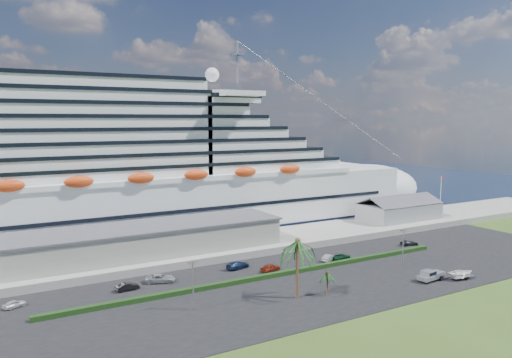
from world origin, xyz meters
TOP-DOWN VIEW (x-y plane):
  - ground at (0.00, 0.00)m, footprint 420.00×420.00m
  - asphalt_lot at (0.00, 11.00)m, footprint 140.00×38.00m
  - wharf at (0.00, 40.00)m, footprint 240.00×20.00m
  - water at (0.00, 130.00)m, footprint 420.00×160.00m
  - cruise_ship at (-21.53, 64.00)m, footprint 191.00×38.00m
  - terminal_building at (-25.00, 40.00)m, footprint 61.00×15.00m
  - port_shed at (52.00, 40.00)m, footprint 24.00×12.31m
  - flagpole at (70.04, 40.00)m, footprint 1.08×0.16m
  - hedge at (-8.00, 16.00)m, footprint 88.00×1.10m
  - lamp_post_left at (-28.00, 8.00)m, footprint 1.60×0.35m
  - lamp_post_right at (20.00, 8.00)m, footprint 1.60×0.35m
  - palm_tall at (-10.00, 4.00)m, footprint 8.82×8.82m
  - palm_short at (-4.50, 2.50)m, footprint 3.53×3.53m
  - parked_car_0 at (-53.55, 23.96)m, footprint 4.03×2.78m
  - parked_car_1 at (-34.84, 22.90)m, footprint 4.43×1.92m
  - parked_car_2 at (-28.02, 24.24)m, footprint 6.27×4.64m
  - parked_car_3 at (-10.87, 24.76)m, footprint 5.80×3.44m
  - parked_car_4 at (-5.83, 19.68)m, footprint 4.99×3.04m
  - parked_car_5 at (9.44, 19.64)m, footprint 4.68×3.26m
  - parked_car_6 at (12.51, 19.11)m, footprint 5.04×2.89m
  - parked_car_7 at (35.47, 20.55)m, footprint 4.93×2.86m
  - pickup_truck at (18.00, -1.20)m, footprint 6.23×2.84m
  - boat_trailer at (24.09, -3.63)m, footprint 6.51×4.49m

SIDE VIEW (x-z plane):
  - ground at x=0.00m, z-range 0.00..0.00m
  - water at x=0.00m, z-range 0.00..0.02m
  - asphalt_lot at x=0.00m, z-range 0.00..0.12m
  - hedge at x=-8.00m, z-range 0.12..1.02m
  - parked_car_0 at x=-53.55m, z-range 0.12..1.39m
  - parked_car_6 at x=12.51m, z-range 0.12..1.44m
  - parked_car_7 at x=35.47m, z-range 0.12..1.46m
  - parked_car_1 at x=-34.84m, z-range 0.12..1.54m
  - parked_car_5 at x=9.44m, z-range 0.12..1.58m
  - wharf at x=0.00m, z-range 0.00..1.80m
  - parked_car_3 at x=-10.87m, z-range 0.12..1.70m
  - parked_car_2 at x=-28.02m, z-range 0.12..1.70m
  - parked_car_4 at x=-5.83m, z-range 0.12..1.71m
  - pickup_truck at x=18.00m, z-range 0.22..2.35m
  - boat_trailer at x=24.09m, z-range 0.42..2.25m
  - palm_short at x=-4.50m, z-range 1.38..5.95m
  - port_shed at x=52.00m, z-range 0.71..8.08m
  - terminal_building at x=-25.00m, z-range 1.86..8.16m
  - lamp_post_left at x=-28.00m, z-range 1.21..9.48m
  - lamp_post_right at x=20.00m, z-range 1.21..9.48m
  - flagpole at x=70.04m, z-range 2.27..14.27m
  - palm_tall at x=-10.00m, z-range 3.64..14.77m
  - cruise_ship at x=-21.53m, z-range -10.31..43.69m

